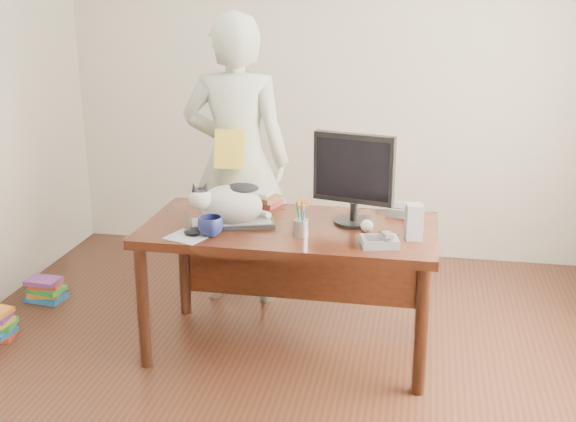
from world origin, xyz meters
The scene contains 17 objects.
room centered at (0.00, 0.00, 1.35)m, with size 4.50×4.50×4.50m.
desk centered at (0.00, 0.68, 0.60)m, with size 1.60×0.80×0.75m.
keyboard centered at (-0.31, 0.54, 0.76)m, with size 0.49×0.31×0.03m.
cat centered at (-0.33, 0.54, 0.88)m, with size 0.44×0.32×0.26m.
monitor centered at (0.33, 0.69, 1.04)m, with size 0.45×0.27×0.51m.
pen_cup centered at (0.09, 0.45, 0.81)m, with size 0.09×0.09×0.21m.
mousepad centered at (-0.49, 0.32, 0.75)m, with size 0.24×0.23×0.00m.
mouse centered at (-0.47, 0.34, 0.77)m, with size 0.10×0.08×0.04m.
coffee_mug centered at (-0.38, 0.36, 0.80)m, with size 0.13×0.13×0.10m, color black.
phone centered at (0.51, 0.37, 0.78)m, with size 0.21×0.18×0.08m.
speaker centered at (0.67, 0.51, 0.84)m, with size 0.10×0.11×0.19m.
baseball centered at (0.42, 0.58, 0.78)m, with size 0.07×0.07×0.07m.
book_stack centered at (-0.24, 0.95, 0.79)m, with size 0.25×0.23×0.08m.
calculator centered at (0.59, 0.92, 0.78)m, with size 0.18×0.21×0.06m.
person centered at (-0.47, 1.26, 0.93)m, with size 0.68×0.45×1.87m, color white.
held_book centered at (-0.47, 1.09, 1.05)m, with size 0.18×0.12×0.25m.
book_pile_b centered at (-1.72, 0.95, 0.07)m, with size 0.26×0.20×0.15m.
Camera 1 is at (0.69, -3.08, 2.03)m, focal length 45.00 mm.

